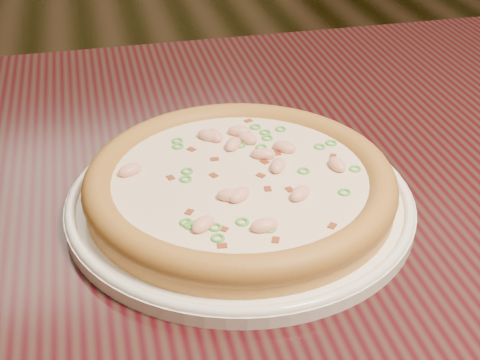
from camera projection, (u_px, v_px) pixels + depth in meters
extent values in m
plane|color=black|center=(207.00, 266.00, 1.73)|extent=(9.00, 9.00, 0.00)
cube|color=black|center=(338.00, 181.00, 0.71)|extent=(1.20, 0.80, 0.04)
cylinder|color=white|center=(240.00, 201.00, 0.64)|extent=(0.33, 0.33, 0.01)
torus|color=white|center=(240.00, 196.00, 0.63)|extent=(0.33, 0.33, 0.01)
cylinder|color=#C69447|center=(240.00, 188.00, 0.63)|extent=(0.29, 0.29, 0.02)
torus|color=#AB7932|center=(240.00, 180.00, 0.62)|extent=(0.29, 0.29, 0.03)
cylinder|color=#F9DCC6|center=(240.00, 178.00, 0.62)|extent=(0.24, 0.24, 0.00)
ellipsoid|color=#F2B29E|center=(214.00, 136.00, 0.68)|extent=(0.02, 0.03, 0.01)
ellipsoid|color=#F2B29E|center=(130.00, 170.00, 0.62)|extent=(0.03, 0.02, 0.01)
ellipsoid|color=#F2B29E|center=(233.00, 144.00, 0.66)|extent=(0.03, 0.03, 0.01)
ellipsoid|color=#F2B29E|center=(263.00, 154.00, 0.65)|extent=(0.03, 0.02, 0.01)
ellipsoid|color=#F2B29E|center=(239.00, 195.00, 0.59)|extent=(0.03, 0.03, 0.01)
ellipsoid|color=#F2B29E|center=(284.00, 147.00, 0.66)|extent=(0.03, 0.03, 0.01)
ellipsoid|color=#F2B29E|center=(230.00, 195.00, 0.59)|extent=(0.03, 0.02, 0.01)
ellipsoid|color=#F2B29E|center=(208.00, 135.00, 0.68)|extent=(0.03, 0.03, 0.01)
ellipsoid|color=#F2B29E|center=(264.00, 225.00, 0.55)|extent=(0.03, 0.02, 0.01)
ellipsoid|color=#F2B29E|center=(337.00, 164.00, 0.63)|extent=(0.02, 0.03, 0.01)
ellipsoid|color=#F2B29E|center=(240.00, 131.00, 0.69)|extent=(0.03, 0.02, 0.01)
ellipsoid|color=#F2B29E|center=(247.00, 138.00, 0.67)|extent=(0.02, 0.03, 0.01)
ellipsoid|color=#F2B29E|center=(300.00, 193.00, 0.59)|extent=(0.03, 0.03, 0.01)
ellipsoid|color=#F2B29E|center=(278.00, 165.00, 0.63)|extent=(0.02, 0.03, 0.01)
ellipsoid|color=#F2B29E|center=(203.00, 224.00, 0.55)|extent=(0.03, 0.03, 0.01)
cube|color=maroon|center=(191.00, 150.00, 0.66)|extent=(0.01, 0.01, 0.00)
cube|color=maroon|center=(261.00, 176.00, 0.62)|extent=(0.01, 0.01, 0.00)
cube|color=maroon|center=(265.00, 163.00, 0.64)|extent=(0.01, 0.01, 0.00)
cube|color=maroon|center=(290.00, 190.00, 0.60)|extent=(0.01, 0.01, 0.00)
cube|color=maroon|center=(277.00, 154.00, 0.65)|extent=(0.01, 0.01, 0.00)
cube|color=maroon|center=(268.00, 190.00, 0.60)|extent=(0.01, 0.01, 0.00)
cube|color=maroon|center=(222.00, 247.00, 0.53)|extent=(0.01, 0.01, 0.00)
cube|color=maroon|center=(171.00, 178.00, 0.62)|extent=(0.01, 0.01, 0.00)
cube|color=maroon|center=(189.00, 213.00, 0.57)|extent=(0.01, 0.01, 0.00)
cube|color=maroon|center=(215.00, 160.00, 0.64)|extent=(0.01, 0.01, 0.00)
cube|color=maroon|center=(276.00, 241.00, 0.54)|extent=(0.01, 0.01, 0.00)
cube|color=maroon|center=(223.00, 230.00, 0.55)|extent=(0.01, 0.01, 0.00)
cube|color=maroon|center=(248.00, 122.00, 0.71)|extent=(0.01, 0.01, 0.00)
cube|color=maroon|center=(214.00, 176.00, 0.62)|extent=(0.01, 0.01, 0.00)
cube|color=maroon|center=(333.00, 157.00, 0.65)|extent=(0.01, 0.01, 0.00)
cube|color=maroon|center=(332.00, 227.00, 0.55)|extent=(0.01, 0.01, 0.00)
torus|color=green|center=(215.00, 227.00, 0.55)|extent=(0.02, 0.02, 0.00)
torus|color=green|center=(198.00, 224.00, 0.55)|extent=(0.02, 0.02, 0.00)
torus|color=green|center=(242.00, 222.00, 0.56)|extent=(0.02, 0.02, 0.00)
torus|color=green|center=(177.00, 141.00, 0.67)|extent=(0.01, 0.01, 0.00)
torus|color=green|center=(240.00, 145.00, 0.67)|extent=(0.01, 0.01, 0.00)
torus|color=green|center=(265.00, 133.00, 0.69)|extent=(0.02, 0.02, 0.00)
torus|color=green|center=(355.00, 169.00, 0.63)|extent=(0.02, 0.02, 0.00)
torus|color=green|center=(187.00, 171.00, 0.62)|extent=(0.02, 0.02, 0.00)
torus|color=green|center=(186.00, 223.00, 0.56)|extent=(0.02, 0.02, 0.00)
torus|color=green|center=(218.00, 238.00, 0.54)|extent=(0.02, 0.02, 0.00)
torus|color=green|center=(269.00, 229.00, 0.55)|extent=(0.01, 0.01, 0.00)
torus|color=green|center=(255.00, 127.00, 0.70)|extent=(0.02, 0.02, 0.00)
torus|color=green|center=(186.00, 179.00, 0.61)|extent=(0.02, 0.02, 0.00)
torus|color=green|center=(261.00, 147.00, 0.66)|extent=(0.02, 0.02, 0.00)
torus|color=green|center=(331.00, 143.00, 0.67)|extent=(0.01, 0.01, 0.00)
torus|color=green|center=(303.00, 171.00, 0.63)|extent=(0.02, 0.02, 0.00)
torus|color=green|center=(190.00, 225.00, 0.55)|extent=(0.01, 0.01, 0.00)
torus|color=green|center=(344.00, 192.00, 0.59)|extent=(0.01, 0.01, 0.00)
torus|color=green|center=(267.00, 138.00, 0.68)|extent=(0.02, 0.02, 0.00)
torus|color=green|center=(281.00, 129.00, 0.70)|extent=(0.02, 0.02, 0.00)
torus|color=green|center=(178.00, 146.00, 0.66)|extent=(0.02, 0.02, 0.00)
torus|color=green|center=(320.00, 147.00, 0.66)|extent=(0.01, 0.01, 0.00)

